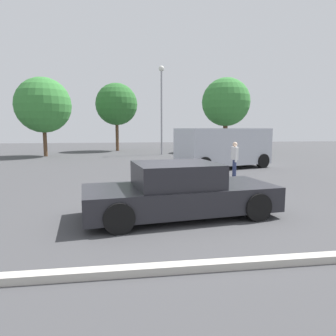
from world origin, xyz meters
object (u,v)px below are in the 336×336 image
object	(u,v)px
van_white	(224,147)
light_post_far	(162,96)
dog	(144,185)
pedestrian	(235,157)
sedan_foreground	(179,192)

from	to	relation	value
van_white	light_post_far	xyz separation A→B (m)	(-2.23, 9.02, 3.59)
dog	van_white	bearing A→B (deg)	178.56
van_white	light_post_far	distance (m)	9.96
dog	van_white	size ratio (longest dim) A/B	0.10
dog	light_post_far	size ratio (longest dim) A/B	0.08
pedestrian	light_post_far	distance (m)	12.77
dog	pedestrian	bearing A→B (deg)	161.48
van_white	sedan_foreground	bearing A→B (deg)	-134.17
sedan_foreground	dog	distance (m)	2.68
sedan_foreground	dog	world-z (taller)	sedan_foreground
pedestrian	dog	bearing A→B (deg)	43.40
sedan_foreground	van_white	xyz separation A→B (m)	(3.96, 8.47, 0.55)
van_white	pedestrian	bearing A→B (deg)	-118.90
sedan_foreground	pedestrian	xyz separation A→B (m)	(3.44, 5.43, 0.31)
dog	light_post_far	xyz separation A→B (m)	(2.42, 14.91, 4.44)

